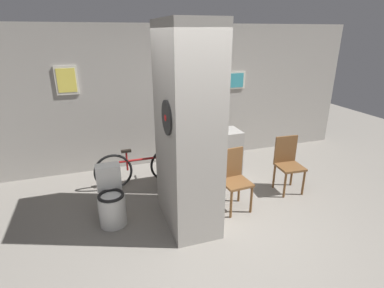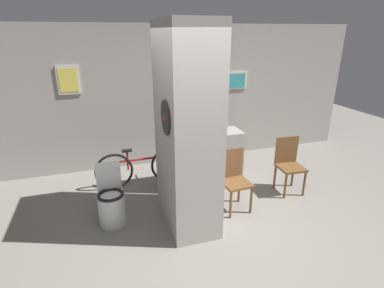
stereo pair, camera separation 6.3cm
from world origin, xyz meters
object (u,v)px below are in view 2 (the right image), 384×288
object	(u,v)px
bottle_tall	(196,126)
chair_by_doorway	(289,162)
toilet	(111,199)
bicycle	(142,167)
chair_near_pillar	(234,177)

from	to	relation	value
bottle_tall	chair_by_doorway	bearing A→B (deg)	-27.00
toilet	chair_by_doorway	world-z (taller)	chair_by_doorway
chair_by_doorway	bottle_tall	xyz separation A→B (m)	(-1.34, 0.68, 0.53)
toilet	bicycle	size ratio (longest dim) A/B	0.50
chair_near_pillar	chair_by_doorway	xyz separation A→B (m)	(1.07, 0.21, 0.00)
chair_near_pillar	bicycle	world-z (taller)	chair_near_pillar
chair_by_doorway	bottle_tall	distance (m)	1.59
bicycle	bottle_tall	bearing A→B (deg)	-13.96
chair_near_pillar	chair_by_doorway	size ratio (longest dim) A/B	1.00
toilet	bottle_tall	bearing A→B (deg)	25.77
chair_by_doorway	bottle_tall	world-z (taller)	bottle_tall
toilet	bicycle	bearing A→B (deg)	58.38
toilet	bottle_tall	world-z (taller)	bottle_tall
chair_by_doorway	bicycle	distance (m)	2.40
toilet	bottle_tall	distance (m)	1.75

